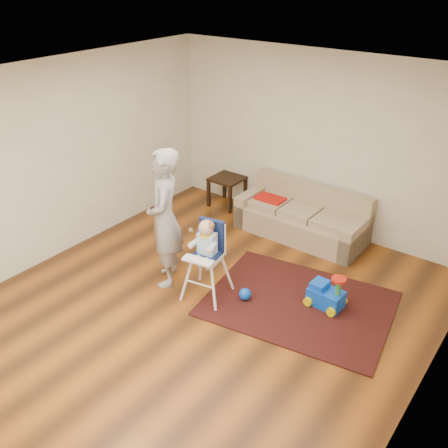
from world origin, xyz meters
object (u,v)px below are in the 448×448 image
Objects in this scene: sofa at (301,214)px; side_table at (227,191)px; toy_ball at (245,294)px; adult at (165,219)px; high_chair at (207,260)px; ride_on_toy at (327,290)px.

sofa reaches higher than side_table.
toy_ball is 0.08× the size of adult.
adult is at bearing 173.60° from high_chair.
sofa is 2.07m from high_chair.
high_chair is 0.59× the size of adult.
sofa is at bearing 74.76° from high_chair.
ride_on_toy is at bearing -50.56° from sofa.
side_table is 3.36× the size of toy_ball.
high_chair reaches higher than side_table.
sofa is 1.91m from toy_ball.
side_table reaches higher than toy_ball.
ride_on_toy is 2.17m from adult.
high_chair is at bearing -58.96° from side_table.
ride_on_toy is at bearing 29.98° from toy_ball.
ride_on_toy is 0.43× the size of high_chair.
adult is (0.73, -2.30, 0.66)m from side_table.
adult is (-0.81, -2.10, 0.54)m from sofa.
sofa is 2.31m from adult.
side_table reaches higher than ride_on_toy.
adult is at bearing -72.39° from side_table.
toy_ball is at bearing -81.68° from sofa.
adult reaches higher than side_table.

